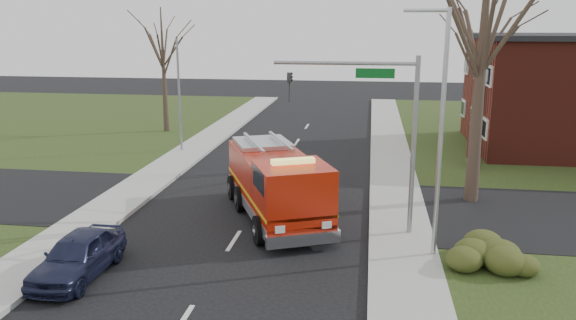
# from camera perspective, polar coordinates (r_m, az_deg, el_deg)

# --- Properties ---
(ground) EXTENTS (120.00, 120.00, 0.00)m
(ground) POSITION_cam_1_polar(r_m,az_deg,el_deg) (21.26, -5.51, -8.18)
(ground) COLOR black
(ground) RESTS_ON ground
(sidewalk_right) EXTENTS (2.40, 80.00, 0.15)m
(sidewalk_right) POSITION_cam_1_polar(r_m,az_deg,el_deg) (20.71, 11.59, -8.80)
(sidewalk_right) COLOR #999994
(sidewalk_right) RESTS_ON ground
(sidewalk_left) EXTENTS (2.40, 80.00, 0.15)m
(sidewalk_left) POSITION_cam_1_polar(r_m,az_deg,el_deg) (23.44, -20.50, -6.70)
(sidewalk_left) COLOR #999994
(sidewalk_left) RESTS_ON ground
(health_center_sign) EXTENTS (0.12, 2.00, 1.40)m
(health_center_sign) POSITION_cam_1_polar(r_m,az_deg,el_deg) (32.88, 18.06, 0.72)
(health_center_sign) COLOR #471013
(health_center_sign) RESTS_ON ground
(hedge_corner) EXTENTS (2.80, 2.00, 0.90)m
(hedge_corner) POSITION_cam_1_polar(r_m,az_deg,el_deg) (19.98, 19.94, -8.66)
(hedge_corner) COLOR #2B3714
(hedge_corner) RESTS_ON lawn_right
(bare_tree_near) EXTENTS (6.00, 6.00, 12.00)m
(bare_tree_near) POSITION_cam_1_polar(r_m,az_deg,el_deg) (25.54, 19.28, 11.88)
(bare_tree_near) COLOR #403225
(bare_tree_near) RESTS_ON ground
(bare_tree_far) EXTENTS (5.25, 5.25, 10.50)m
(bare_tree_far) POSITION_cam_1_polar(r_m,az_deg,el_deg) (34.69, 18.92, 10.68)
(bare_tree_far) COLOR #403225
(bare_tree_far) RESTS_ON ground
(bare_tree_left) EXTENTS (4.50, 4.50, 9.00)m
(bare_tree_left) POSITION_cam_1_polar(r_m,az_deg,el_deg) (41.91, -12.59, 10.23)
(bare_tree_left) COLOR #403225
(bare_tree_left) RESTS_ON ground
(traffic_signal_mast) EXTENTS (5.29, 0.18, 6.80)m
(traffic_signal_mast) POSITION_cam_1_polar(r_m,az_deg,el_deg) (20.87, 9.27, 4.73)
(traffic_signal_mast) COLOR gray
(traffic_signal_mast) RESTS_ON ground
(streetlight_pole) EXTENTS (1.48, 0.16, 8.40)m
(streetlight_pole) POSITION_cam_1_polar(r_m,az_deg,el_deg) (19.05, 15.14, 3.10)
(streetlight_pole) COLOR #B7BABF
(streetlight_pole) RESTS_ON ground
(utility_pole_far) EXTENTS (0.14, 0.14, 7.00)m
(utility_pole_far) POSITION_cam_1_polar(r_m,az_deg,el_deg) (35.39, -10.98, 6.35)
(utility_pole_far) COLOR gray
(utility_pole_far) RESTS_ON ground
(fire_engine) EXTENTS (5.54, 8.19, 3.14)m
(fire_engine) POSITION_cam_1_polar(r_m,az_deg,el_deg) (23.03, -1.15, -2.63)
(fire_engine) COLOR #B41A08
(fire_engine) RESTS_ON ground
(parked_car_maroon) EXTENTS (1.73, 4.20, 1.43)m
(parked_car_maroon) POSITION_cam_1_polar(r_m,az_deg,el_deg) (19.34, -20.55, -9.04)
(parked_car_maroon) COLOR #1A1F3A
(parked_car_maroon) RESTS_ON ground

